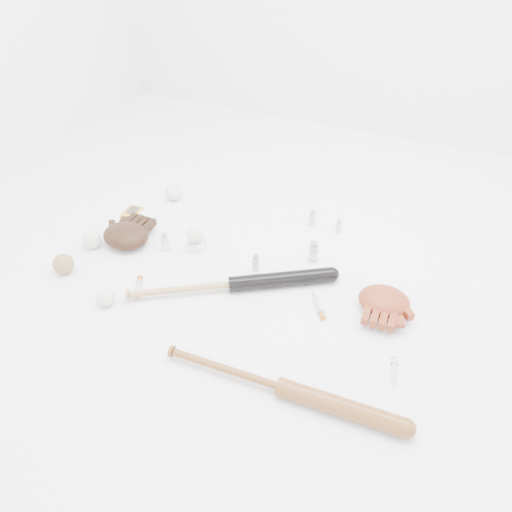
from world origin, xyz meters
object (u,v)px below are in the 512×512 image
at_px(bat_dark, 231,284).
at_px(bat_wood, 280,387).
at_px(pedestal, 196,245).
at_px(glove_dark, 126,235).

bearing_deg(bat_dark, bat_wood, -78.39).
xyz_separation_m(bat_dark, bat_wood, (0.35, -0.36, -0.00)).
bearing_deg(pedestal, glove_dark, -162.87).
bearing_deg(bat_wood, glove_dark, 151.31).
bearing_deg(glove_dark, bat_dark, -7.72).
xyz_separation_m(bat_dark, glove_dark, (-0.54, 0.08, 0.01)).
relative_size(bat_dark, pedestal, 12.25).
xyz_separation_m(bat_wood, glove_dark, (-0.89, 0.45, 0.01)).
xyz_separation_m(bat_dark, pedestal, (-0.25, 0.17, -0.01)).
bearing_deg(pedestal, bat_dark, -34.67).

